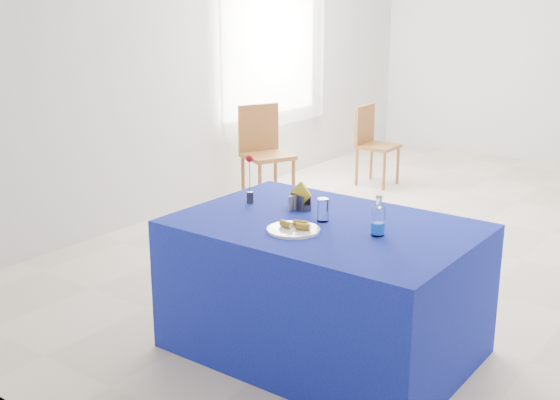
{
  "coord_description": "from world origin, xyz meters",
  "views": [
    {
      "loc": [
        2.06,
        -5.17,
        1.93
      ],
      "look_at": [
        -0.03,
        -2.34,
        0.92
      ],
      "focal_mm": 45.0,
      "sensor_mm": 36.0,
      "label": 1
    }
  ],
  "objects_px": {
    "plate": "(293,230)",
    "water_bottle": "(378,222)",
    "chair_win_a": "(264,147)",
    "chair_win_b": "(372,139)",
    "blue_table": "(324,287)"
  },
  "relations": [
    {
      "from": "plate",
      "to": "water_bottle",
      "type": "relative_size",
      "value": 1.3
    },
    {
      "from": "chair_win_a",
      "to": "chair_win_b",
      "type": "bearing_deg",
      "value": 1.83
    },
    {
      "from": "chair_win_b",
      "to": "plate",
      "type": "bearing_deg",
      "value": -158.08
    },
    {
      "from": "water_bottle",
      "to": "chair_win_a",
      "type": "height_order",
      "value": "water_bottle"
    },
    {
      "from": "blue_table",
      "to": "chair_win_a",
      "type": "height_order",
      "value": "chair_win_a"
    },
    {
      "from": "plate",
      "to": "water_bottle",
      "type": "height_order",
      "value": "water_bottle"
    },
    {
      "from": "chair_win_a",
      "to": "chair_win_b",
      "type": "height_order",
      "value": "chair_win_a"
    },
    {
      "from": "blue_table",
      "to": "chair_win_b",
      "type": "height_order",
      "value": "chair_win_b"
    },
    {
      "from": "chair_win_a",
      "to": "chair_win_b",
      "type": "xyz_separation_m",
      "value": [
        0.51,
        1.23,
        -0.06
      ]
    },
    {
      "from": "plate",
      "to": "blue_table",
      "type": "xyz_separation_m",
      "value": [
        0.06,
        0.22,
        -0.39
      ]
    },
    {
      "from": "water_bottle",
      "to": "chair_win_a",
      "type": "xyz_separation_m",
      "value": [
        -2.47,
        2.24,
        -0.28
      ]
    },
    {
      "from": "plate",
      "to": "chair_win_a",
      "type": "xyz_separation_m",
      "value": [
        -2.09,
        2.44,
        -0.22
      ]
    },
    {
      "from": "blue_table",
      "to": "chair_win_b",
      "type": "xyz_separation_m",
      "value": [
        -1.63,
        3.45,
        0.11
      ]
    },
    {
      "from": "blue_table",
      "to": "water_bottle",
      "type": "xyz_separation_m",
      "value": [
        0.33,
        -0.01,
        0.45
      ]
    },
    {
      "from": "plate",
      "to": "chair_win_b",
      "type": "xyz_separation_m",
      "value": [
        -1.57,
        3.67,
        -0.28
      ]
    }
  ]
}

